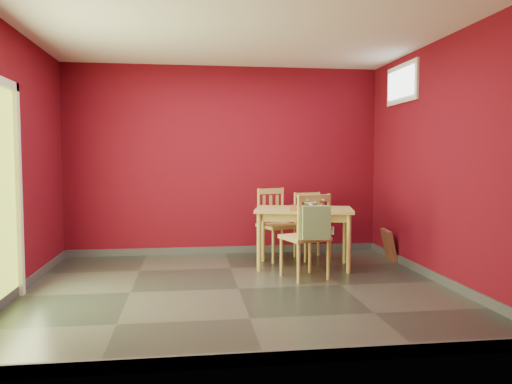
{
  "coord_description": "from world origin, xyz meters",
  "views": [
    {
      "loc": [
        -0.52,
        -5.2,
        1.39
      ],
      "look_at": [
        0.25,
        0.45,
        1.0
      ],
      "focal_mm": 35.0,
      "sensor_mm": 36.0,
      "label": 1
    }
  ],
  "objects": [
    {
      "name": "ground",
      "position": [
        0.0,
        0.0,
        0.0
      ],
      "size": [
        4.5,
        4.5,
        0.0
      ],
      "primitive_type": "plane",
      "color": "#2D342D",
      "rests_on": "ground"
    },
    {
      "name": "room_shell",
      "position": [
        0.0,
        0.0,
        0.05
      ],
      "size": [
        4.5,
        4.5,
        4.5
      ],
      "color": "#5F0916",
      "rests_on": "ground"
    },
    {
      "name": "window",
      "position": [
        2.23,
        1.0,
        2.35
      ],
      "size": [
        0.05,
        0.9,
        0.5
      ],
      "color": "white",
      "rests_on": "room_shell"
    },
    {
      "name": "outlet_plate",
      "position": [
        1.6,
        1.99,
        0.3
      ],
      "size": [
        0.08,
        0.02,
        0.12
      ],
      "primitive_type": "cube",
      "color": "silver",
      "rests_on": "room_shell"
    },
    {
      "name": "dining_table",
      "position": [
        0.93,
        0.95,
        0.66
      ],
      "size": [
        1.34,
        0.96,
        0.75
      ],
      "color": "tan",
      "rests_on": "ground"
    },
    {
      "name": "table_runner",
      "position": [
        0.93,
        0.83,
        0.7
      ],
      "size": [
        0.49,
        0.77,
        0.35
      ],
      "color": "#975C27",
      "rests_on": "dining_table"
    },
    {
      "name": "chair_far_left",
      "position": [
        0.67,
        1.51,
        0.5
      ],
      "size": [
        0.59,
        0.59,
        0.97
      ],
      "color": "tan",
      "rests_on": "ground"
    },
    {
      "name": "chair_far_right",
      "position": [
        1.16,
        1.49,
        0.46
      ],
      "size": [
        0.49,
        0.49,
        0.91
      ],
      "color": "tan",
      "rests_on": "ground"
    },
    {
      "name": "chair_near",
      "position": [
        0.82,
        0.34,
        0.5
      ],
      "size": [
        0.58,
        0.58,
        0.99
      ],
      "color": "tan",
      "rests_on": "ground"
    },
    {
      "name": "tote_bag",
      "position": [
        0.87,
        0.12,
        0.68
      ],
      "size": [
        0.31,
        0.19,
        0.44
      ],
      "color": "#76A36B",
      "rests_on": "chair_near"
    },
    {
      "name": "cat",
      "position": [
        1.05,
        1.05,
        0.85
      ],
      "size": [
        0.2,
        0.37,
        0.18
      ],
      "primitive_type": null,
      "rotation": [
        0.0,
        0.0,
        0.03
      ],
      "color": "slate",
      "rests_on": "table_runner"
    },
    {
      "name": "picture_frame",
      "position": [
        2.19,
        1.23,
        0.21
      ],
      "size": [
        0.18,
        0.43,
        0.41
      ],
      "color": "brown",
      "rests_on": "ground"
    }
  ]
}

